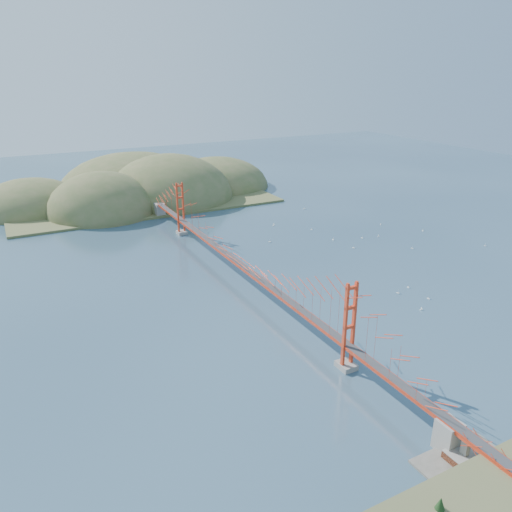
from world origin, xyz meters
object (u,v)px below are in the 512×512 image
sailboat_2 (421,309)px  sailboat_0 (429,298)px  fort (465,455)px  bridge (240,244)px  sailboat_1 (354,248)px

sailboat_2 → sailboat_0: (3.91, 2.32, 0.01)m
sailboat_2 → sailboat_0: bearing=30.7°
fort → sailboat_0: 36.21m
fort → sailboat_0: fort is taller
bridge → sailboat_0: 32.26m
fort → sailboat_0: size_ratio=5.97×
bridge → sailboat_2: (20.04, -22.80, -6.87)m
fort → sailboat_2: bearing=52.0°
sailboat_0 → fort: bearing=-130.6°
sailboat_2 → sailboat_1: 28.42m
sailboat_2 → fort: bearing=-128.0°
bridge → sailboat_0: bearing=-40.5°
sailboat_2 → sailboat_1: sailboat_1 is taller
sailboat_1 → sailboat_0: bearing=-99.9°
bridge → sailboat_2: bearing=-48.7°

